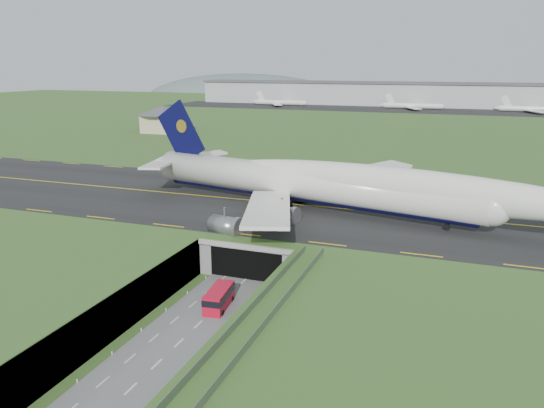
% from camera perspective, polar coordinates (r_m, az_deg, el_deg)
% --- Properties ---
extents(ground, '(900.00, 900.00, 0.00)m').
position_cam_1_polar(ground, '(77.70, -5.14, -10.34)').
color(ground, '#396127').
rests_on(ground, ground).
extents(airfield_deck, '(800.00, 800.00, 6.00)m').
position_cam_1_polar(airfield_deck, '(76.47, -5.20, -8.30)').
color(airfield_deck, gray).
rests_on(airfield_deck, ground).
extents(trench_road, '(12.00, 75.00, 0.20)m').
position_cam_1_polar(trench_road, '(71.66, -7.74, -12.61)').
color(trench_road, slate).
rests_on(trench_road, ground).
extents(taxiway, '(800.00, 44.00, 0.18)m').
position_cam_1_polar(taxiway, '(104.63, 2.44, -0.07)').
color(taxiway, black).
rests_on(taxiway, airfield_deck).
extents(tunnel_portal, '(17.00, 22.30, 6.00)m').
position_cam_1_polar(tunnel_portal, '(90.71, -0.71, -4.24)').
color(tunnel_portal, gray).
rests_on(tunnel_portal, ground).
extents(guideway, '(3.00, 53.00, 7.05)m').
position_cam_1_polar(guideway, '(55.73, -3.26, -14.93)').
color(guideway, '#A8A8A3').
rests_on(guideway, ground).
extents(jumbo_jet, '(93.98, 59.76, 20.19)m').
position_cam_1_polar(jumbo_jet, '(97.98, 6.94, 2.02)').
color(jumbo_jet, white).
rests_on(jumbo_jet, ground).
extents(shuttle_tram, '(3.39, 7.12, 2.82)m').
position_cam_1_polar(shuttle_tram, '(74.97, -5.73, -10.02)').
color(shuttle_tram, red).
rests_on(shuttle_tram, ground).
extents(service_building, '(20.28, 20.28, 10.87)m').
position_cam_1_polar(service_building, '(221.16, -11.66, 9.20)').
color(service_building, '#C7B490').
rests_on(service_building, ground).
extents(cargo_terminal, '(320.00, 67.00, 15.60)m').
position_cam_1_polar(cargo_terminal, '(364.63, 15.52, 11.32)').
color(cargo_terminal, '#B2B2B2').
rests_on(cargo_terminal, ground).
extents(distant_hills, '(700.00, 91.00, 60.00)m').
position_cam_1_polar(distant_hills, '(495.98, 24.24, 9.27)').
color(distant_hills, '#51615D').
rests_on(distant_hills, ground).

